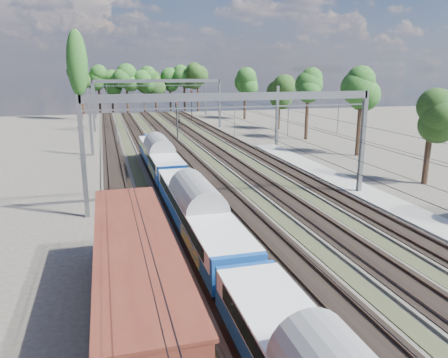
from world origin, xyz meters
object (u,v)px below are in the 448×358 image
object	(u,v)px
worker	(179,120)
signal_near	(177,116)
freight_boxcar	(136,275)
signal_far	(192,101)
emu_train	(198,208)

from	to	relation	value
worker	signal_near	xyz separation A→B (m)	(-3.57, -19.15, 2.76)
freight_boxcar	signal_near	xyz separation A→B (m)	(10.13, 50.46, 1.23)
freight_boxcar	signal_near	world-z (taller)	signal_near
signal_far	emu_train	bearing A→B (deg)	-105.98
emu_train	worker	size ratio (longest dim) A/B	32.74
freight_boxcar	signal_far	size ratio (longest dim) A/B	2.42
signal_far	worker	bearing A→B (deg)	-124.94
signal_near	emu_train	bearing A→B (deg)	-112.16
emu_train	freight_boxcar	bearing A→B (deg)	-117.81
emu_train	signal_near	bearing A→B (deg)	82.36
worker	signal_far	xyz separation A→B (m)	(3.99, 6.93, 3.13)
signal_far	signal_near	bearing A→B (deg)	-111.18
worker	signal_near	bearing A→B (deg)	161.95
freight_boxcar	worker	xyz separation A→B (m)	(13.70, 69.61, -1.54)
emu_train	worker	world-z (taller)	emu_train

